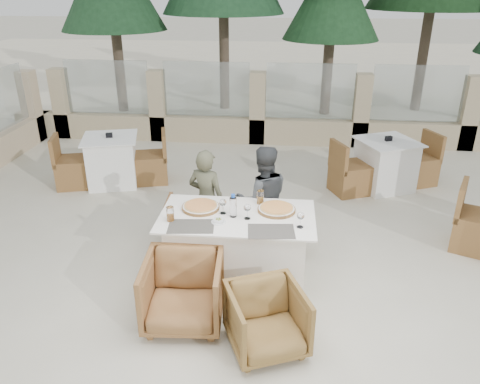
# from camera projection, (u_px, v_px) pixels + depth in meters

# --- Properties ---
(ground) EXTENTS (80.00, 80.00, 0.00)m
(ground) POSITION_uv_depth(u_px,v_px,m) (228.00, 280.00, 5.10)
(ground) COLOR beige
(ground) RESTS_ON ground
(sand_patch) EXTENTS (30.00, 16.00, 0.01)m
(sand_patch) POSITION_uv_depth(u_px,v_px,m) (273.00, 66.00, 17.79)
(sand_patch) COLOR #F8ECCB
(sand_patch) RESTS_ON ground
(perimeter_wall_far) EXTENTS (10.00, 0.34, 1.60)m
(perimeter_wall_far) POSITION_uv_depth(u_px,v_px,m) (258.00, 103.00, 9.12)
(perimeter_wall_far) COLOR tan
(perimeter_wall_far) RESTS_ON ground
(pine_centre) EXTENTS (2.20, 2.20, 5.00)m
(pine_centre) POSITION_uv_depth(u_px,v_px,m) (332.00, 4.00, 10.47)
(pine_centre) COLOR #1F4A25
(pine_centre) RESTS_ON ground
(dining_table) EXTENTS (1.60, 0.90, 0.77)m
(dining_table) POSITION_uv_depth(u_px,v_px,m) (237.00, 248.00, 4.98)
(dining_table) COLOR white
(dining_table) RESTS_ON ground
(placemat_near_left) EXTENTS (0.48, 0.34, 0.00)m
(placemat_near_left) POSITION_uv_depth(u_px,v_px,m) (191.00, 226.00, 4.60)
(placemat_near_left) COLOR #514D45
(placemat_near_left) RESTS_ON dining_table
(placemat_near_right) EXTENTS (0.47, 0.34, 0.00)m
(placemat_near_right) POSITION_uv_depth(u_px,v_px,m) (271.00, 231.00, 4.51)
(placemat_near_right) COLOR #534E47
(placemat_near_right) RESTS_ON dining_table
(pizza_left) EXTENTS (0.43, 0.43, 0.05)m
(pizza_left) POSITION_uv_depth(u_px,v_px,m) (201.00, 206.00, 4.95)
(pizza_left) COLOR #C54C1A
(pizza_left) RESTS_ON dining_table
(pizza_right) EXTENTS (0.52, 0.52, 0.05)m
(pizza_right) POSITION_uv_depth(u_px,v_px,m) (277.00, 209.00, 4.90)
(pizza_right) COLOR #D55D1D
(pizza_right) RESTS_ON dining_table
(water_bottle) EXTENTS (0.09, 0.09, 0.25)m
(water_bottle) POSITION_uv_depth(u_px,v_px,m) (233.00, 205.00, 4.75)
(water_bottle) COLOR #A5C2D8
(water_bottle) RESTS_ON dining_table
(wine_glass_centre) EXTENTS (0.09, 0.09, 0.18)m
(wine_glass_centre) POSITION_uv_depth(u_px,v_px,m) (223.00, 205.00, 4.82)
(wine_glass_centre) COLOR silver
(wine_glass_centre) RESTS_ON dining_table
(wine_glass_near) EXTENTS (0.08, 0.08, 0.18)m
(wine_glass_near) POSITION_uv_depth(u_px,v_px,m) (247.00, 211.00, 4.71)
(wine_glass_near) COLOR white
(wine_glass_near) RESTS_ON dining_table
(wine_glass_corner) EXTENTS (0.09, 0.09, 0.18)m
(wine_glass_corner) POSITION_uv_depth(u_px,v_px,m) (300.00, 219.00, 4.55)
(wine_glass_corner) COLOR silver
(wine_glass_corner) RESTS_ON dining_table
(beer_glass_left) EXTENTS (0.10, 0.10, 0.15)m
(beer_glass_left) POSITION_uv_depth(u_px,v_px,m) (170.00, 214.00, 4.68)
(beer_glass_left) COLOR #C4711B
(beer_glass_left) RESTS_ON dining_table
(beer_glass_right) EXTENTS (0.08, 0.08, 0.15)m
(beer_glass_right) POSITION_uv_depth(u_px,v_px,m) (260.00, 197.00, 5.04)
(beer_glass_right) COLOR #C1761B
(beer_glass_right) RESTS_ON dining_table
(olive_dish) EXTENTS (0.13, 0.13, 0.04)m
(olive_dish) POSITION_uv_depth(u_px,v_px,m) (219.00, 220.00, 4.67)
(olive_dish) COLOR silver
(olive_dish) RESTS_ON dining_table
(armchair_far_left) EXTENTS (0.70, 0.72, 0.61)m
(armchair_far_left) POSITION_uv_depth(u_px,v_px,m) (193.00, 224.00, 5.62)
(armchair_far_left) COLOR #915D34
(armchair_far_left) RESTS_ON ground
(armchair_far_right) EXTENTS (0.76, 0.77, 0.54)m
(armchair_far_right) POSITION_uv_depth(u_px,v_px,m) (265.00, 231.00, 5.54)
(armchair_far_right) COLOR olive
(armchair_far_right) RESTS_ON ground
(armchair_near_left) EXTENTS (0.76, 0.78, 0.67)m
(armchair_near_left) POSITION_uv_depth(u_px,v_px,m) (183.00, 291.00, 4.36)
(armchair_near_left) COLOR brown
(armchair_near_left) RESTS_ON ground
(armchair_near_right) EXTENTS (0.82, 0.83, 0.59)m
(armchair_near_right) POSITION_uv_depth(u_px,v_px,m) (267.00, 320.00, 4.05)
(armchair_near_right) COLOR olive
(armchair_near_right) RESTS_ON ground
(diner_left) EXTENTS (0.52, 0.42, 1.24)m
(diner_left) POSITION_uv_depth(u_px,v_px,m) (207.00, 200.00, 5.50)
(diner_left) COLOR #53533C
(diner_left) RESTS_ON ground
(diner_right) EXTENTS (0.74, 0.64, 1.31)m
(diner_right) POSITION_uv_depth(u_px,v_px,m) (263.00, 200.00, 5.42)
(diner_right) COLOR #3B3E41
(diner_right) RESTS_ON ground
(bg_table_a) EXTENTS (1.80, 1.22, 0.77)m
(bg_table_a) POSITION_uv_depth(u_px,v_px,m) (112.00, 161.00, 7.38)
(bg_table_a) COLOR white
(bg_table_a) RESTS_ON ground
(bg_table_b) EXTENTS (1.83, 1.40, 0.77)m
(bg_table_b) POSITION_uv_depth(u_px,v_px,m) (385.00, 165.00, 7.23)
(bg_table_b) COLOR white
(bg_table_b) RESTS_ON ground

